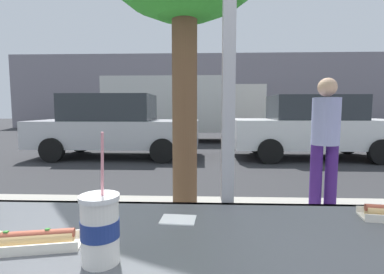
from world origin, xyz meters
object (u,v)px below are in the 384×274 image
soda_cup_left (100,228)px  parked_car_silver (115,126)px  parked_car_white (313,127)px  pedestrian (325,137)px  box_truck (182,106)px  hotdog_tray_far (29,240)px

soda_cup_left → parked_car_silver: 7.94m
parked_car_white → pedestrian: 5.04m
soda_cup_left → box_truck: 11.91m
pedestrian → parked_car_white: bearing=71.3°
hotdog_tray_far → parked_car_white: bearing=64.8°
soda_cup_left → box_truck: bearing=93.2°
parked_car_silver → box_truck: size_ratio=0.72×
soda_cup_left → box_truck: (-0.67, 11.88, 0.39)m
pedestrian → box_truck: bearing=104.7°
hotdog_tray_far → parked_car_white: (3.54, 7.53, -0.15)m
parked_car_white → box_truck: bearing=133.0°
hotdog_tray_far → box_truck: (-0.45, 11.82, 0.46)m
parked_car_white → box_truck: box_truck is taller
soda_cup_left → parked_car_white: size_ratio=0.07×
hotdog_tray_far → pedestrian: 3.37m
parked_car_silver → box_truck: 4.63m
box_truck → soda_cup_left: bearing=-86.8°
soda_cup_left → hotdog_tray_far: size_ratio=1.17×
soda_cup_left → parked_car_silver: bearing=106.9°
soda_cup_left → parked_car_white: bearing=66.4°
parked_car_silver → soda_cup_left: bearing=-73.1°
parked_car_white → pedestrian: pedestrian is taller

